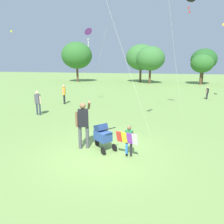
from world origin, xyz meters
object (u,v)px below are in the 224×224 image
object	(u,v)px
person_red_shirt	(207,92)
person_sitting_far	(64,93)
kite_orange_delta	(88,33)
stroller	(102,134)
person_adult_flyer	(83,121)
child_with_butterfly_kite	(129,138)
person_couple_left	(38,101)

from	to	relation	value
person_red_shirt	person_sitting_far	distance (m)	12.78
kite_orange_delta	person_red_shirt	bearing A→B (deg)	28.53
stroller	person_sitting_far	world-z (taller)	person_sitting_far
person_adult_flyer	child_with_butterfly_kite	bearing A→B (deg)	-8.99
child_with_butterfly_kite	person_couple_left	bearing A→B (deg)	145.61
child_with_butterfly_kite	stroller	size ratio (longest dim) A/B	1.08
child_with_butterfly_kite	person_adult_flyer	bearing A→B (deg)	171.01
person_adult_flyer	stroller	xyz separation A→B (m)	(0.74, 0.06, -0.48)
person_sitting_far	stroller	bearing A→B (deg)	-54.58
person_red_shirt	person_sitting_far	xyz separation A→B (m)	(-11.65, -5.25, 0.24)
person_adult_flyer	person_couple_left	world-z (taller)	person_adult_flyer
stroller	kite_orange_delta	bearing A→B (deg)	113.29
person_adult_flyer	stroller	distance (m)	0.89
child_with_butterfly_kite	person_couple_left	xyz separation A→B (m)	(-6.58, 4.50, 0.24)
person_red_shirt	stroller	bearing A→B (deg)	-114.54
stroller	person_red_shirt	world-z (taller)	person_red_shirt
child_with_butterfly_kite	stroller	distance (m)	1.11
kite_orange_delta	child_with_butterfly_kite	bearing A→B (deg)	-61.65
kite_orange_delta	person_couple_left	world-z (taller)	kite_orange_delta
person_red_shirt	child_with_butterfly_kite	bearing A→B (deg)	-110.14
person_adult_flyer	person_red_shirt	bearing A→B (deg)	62.94
child_with_butterfly_kite	kite_orange_delta	bearing A→B (deg)	118.35
kite_orange_delta	person_sitting_far	bearing A→B (deg)	-177.27
stroller	person_red_shirt	xyz separation A→B (m)	(6.01, 13.17, 0.07)
kite_orange_delta	person_couple_left	distance (m)	6.28
person_adult_flyer	kite_orange_delta	xyz separation A→B (m)	(-2.71, 8.08, 4.32)
person_adult_flyer	kite_orange_delta	size ratio (longest dim) A/B	0.33
person_sitting_far	person_adult_flyer	bearing A→B (deg)	-58.48
kite_orange_delta	person_sitting_far	size ratio (longest dim) A/B	3.72
person_sitting_far	kite_orange_delta	bearing A→B (deg)	2.73
child_with_butterfly_kite	person_sitting_far	size ratio (longest dim) A/B	0.72
person_adult_flyer	kite_orange_delta	bearing A→B (deg)	108.55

